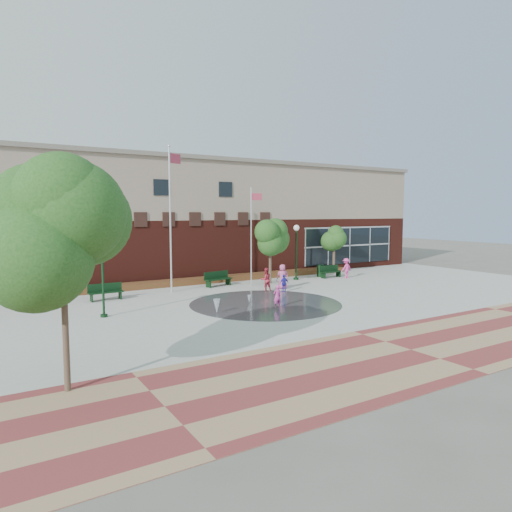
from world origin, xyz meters
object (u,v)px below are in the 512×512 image
flagpole_left (171,211)px  child_splash (277,296)px  bench_left (106,295)px  flagpole_right (252,231)px  trash_can (320,271)px  tree_big_left (61,226)px

flagpole_left → child_splash: 9.26m
flagpole_left → bench_left: 6.49m
flagpole_left → bench_left: size_ratio=4.70×
flagpole_left → flagpole_right: bearing=-29.6°
flagpole_right → trash_can: 7.71m
bench_left → tree_big_left: tree_big_left is taller
flagpole_left → tree_big_left: flagpole_left is taller
flagpole_right → trash_can: (6.91, 1.00, -3.28)m
flagpole_left → bench_left: flagpole_left is taller
trash_can → flagpole_right: bearing=-171.8°
bench_left → tree_big_left: size_ratio=0.30×
flagpole_left → child_splash: size_ratio=7.52×
tree_big_left → flagpole_right: bearing=43.4°
flagpole_right → bench_left: size_ratio=3.44×
flagpole_right → trash_can: size_ratio=6.85×
bench_left → trash_can: (16.79, 1.13, 0.18)m
flagpole_left → bench_left: bearing=164.6°
trash_can → child_splash: child_splash is taller
bench_left → trash_can: bearing=2.3°
flagpole_right → child_splash: (-2.58, -6.95, -3.16)m
trash_can → bench_left: bearing=-176.2°
child_splash → tree_big_left: bearing=27.8°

